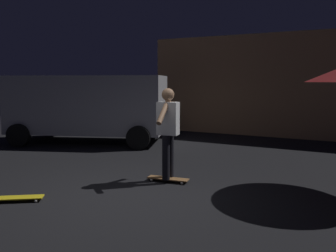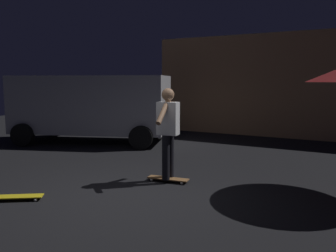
{
  "view_description": "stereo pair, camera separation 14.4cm",
  "coord_description": "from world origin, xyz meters",
  "px_view_note": "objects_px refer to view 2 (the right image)",
  "views": [
    {
      "loc": [
        3.26,
        -4.71,
        1.86
      ],
      "look_at": [
        0.25,
        0.98,
        1.05
      ],
      "focal_mm": 37.89,
      "sensor_mm": 36.0,
      "label": 1
    },
    {
      "loc": [
        3.38,
        -4.64,
        1.86
      ],
      "look_at": [
        0.25,
        0.98,
        1.05
      ],
      "focal_mm": 37.89,
      "sensor_mm": 36.0,
      "label": 2
    }
  ],
  "objects_px": {
    "parked_van": "(92,104)",
    "skateboard_spare": "(17,197)",
    "skateboard_ridden": "(168,179)",
    "skater": "(168,127)"
  },
  "relations": [
    {
      "from": "skateboard_spare",
      "to": "skater",
      "type": "distance_m",
      "value": 2.78
    },
    {
      "from": "skateboard_spare",
      "to": "parked_van",
      "type": "bearing_deg",
      "value": 118.72
    },
    {
      "from": "parked_van",
      "to": "skateboard_spare",
      "type": "relative_size",
      "value": 6.6
    },
    {
      "from": "parked_van",
      "to": "skateboard_spare",
      "type": "xyz_separation_m",
      "value": [
        2.62,
        -4.78,
        -1.11
      ]
    },
    {
      "from": "skateboard_ridden",
      "to": "skater",
      "type": "relative_size",
      "value": 0.48
    },
    {
      "from": "parked_van",
      "to": "skater",
      "type": "xyz_separation_m",
      "value": [
        4.19,
        -2.71,
        -0.12
      ]
    },
    {
      "from": "skateboard_ridden",
      "to": "skateboard_spare",
      "type": "distance_m",
      "value": 2.6
    },
    {
      "from": "parked_van",
      "to": "skateboard_spare",
      "type": "bearing_deg",
      "value": -61.28
    },
    {
      "from": "skateboard_ridden",
      "to": "skater",
      "type": "height_order",
      "value": "skater"
    },
    {
      "from": "skateboard_ridden",
      "to": "skateboard_spare",
      "type": "relative_size",
      "value": 1.06
    }
  ]
}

